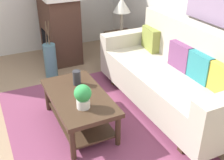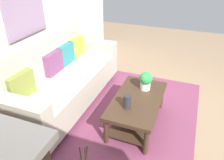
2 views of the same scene
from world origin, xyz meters
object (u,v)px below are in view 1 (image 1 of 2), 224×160
(tabletop_vase, at_px, (77,78))
(fireplace, at_px, (59,26))
(throw_pillow_olive, at_px, (151,39))
(coffee_table, at_px, (79,103))
(potted_plant_tabletop, at_px, (83,96))
(side_table, at_px, (121,49))
(floor_vase, at_px, (50,61))
(throw_pillow_mustard, at_px, (223,80))
(throw_pillow_teal, at_px, (200,67))
(throw_pillow_plum, at_px, (181,56))
(couch, at_px, (171,76))
(table_lamp, at_px, (122,7))

(tabletop_vase, relative_size, fireplace, 0.15)
(throw_pillow_olive, bearing_deg, tabletop_vase, -73.61)
(coffee_table, xyz_separation_m, potted_plant_tabletop, (0.26, -0.04, 0.26))
(side_table, distance_m, floor_vase, 1.19)
(fireplace, bearing_deg, potted_plant_tabletop, -10.62)
(coffee_table, relative_size, floor_vase, 2.04)
(throw_pillow_mustard, bearing_deg, throw_pillow_teal, 180.00)
(throw_pillow_olive, bearing_deg, throw_pillow_plum, 0.00)
(couch, bearing_deg, floor_vase, -141.75)
(side_table, xyz_separation_m, table_lamp, (0.00, 0.00, 0.71))
(couch, bearing_deg, throw_pillow_mustard, 10.37)
(throw_pillow_mustard, relative_size, table_lamp, 0.63)
(side_table, relative_size, fireplace, 0.48)
(couch, relative_size, coffee_table, 2.01)
(throw_pillow_plum, bearing_deg, throw_pillow_mustard, 0.00)
(potted_plant_tabletop, height_order, side_table, potted_plant_tabletop)
(table_lamp, xyz_separation_m, fireplace, (-0.73, -0.83, -0.41))
(potted_plant_tabletop, distance_m, floor_vase, 1.69)
(throw_pillow_mustard, xyz_separation_m, coffee_table, (-0.77, -1.33, -0.37))
(couch, height_order, table_lamp, table_lamp)
(tabletop_vase, distance_m, fireplace, 1.85)
(couch, xyz_separation_m, throw_pillow_olive, (-0.69, 0.13, 0.25))
(side_table, bearing_deg, tabletop_vase, -46.82)
(throw_pillow_olive, bearing_deg, throw_pillow_teal, 0.00)
(throw_pillow_mustard, height_order, floor_vase, throw_pillow_mustard)
(throw_pillow_mustard, bearing_deg, couch, -169.63)
(couch, height_order, coffee_table, couch)
(couch, height_order, floor_vase, couch)
(side_table, distance_m, fireplace, 1.15)
(side_table, bearing_deg, fireplace, -131.18)
(couch, distance_m, side_table, 1.41)
(table_lamp, bearing_deg, side_table, 0.00)
(potted_plant_tabletop, bearing_deg, tabletop_vase, 167.70)
(coffee_table, bearing_deg, throw_pillow_teal, 72.29)
(throw_pillow_olive, bearing_deg, throw_pillow_mustard, 0.00)
(throw_pillow_mustard, height_order, table_lamp, table_lamp)
(throw_pillow_olive, xyz_separation_m, coffee_table, (0.61, -1.33, -0.37))
(coffee_table, height_order, potted_plant_tabletop, potted_plant_tabletop)
(floor_vase, bearing_deg, couch, 38.25)
(throw_pillow_teal, bearing_deg, tabletop_vase, -117.75)
(throw_pillow_mustard, bearing_deg, fireplace, -161.71)
(throw_pillow_plum, height_order, throw_pillow_mustard, same)
(side_table, bearing_deg, throw_pillow_teal, 3.25)
(throw_pillow_olive, distance_m, table_lamp, 0.79)
(throw_pillow_teal, xyz_separation_m, side_table, (-1.75, -0.10, -0.40))
(table_lamp, xyz_separation_m, floor_vase, (-0.07, -1.19, -0.72))
(throw_pillow_plum, relative_size, side_table, 0.64)
(throw_pillow_plum, distance_m, throw_pillow_mustard, 0.69)
(throw_pillow_mustard, relative_size, coffee_table, 0.33)
(throw_pillow_mustard, height_order, tabletop_vase, throw_pillow_mustard)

